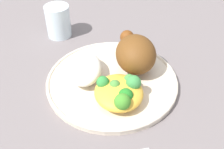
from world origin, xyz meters
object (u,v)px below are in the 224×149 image
plate (112,81)px  water_glass (58,21)px  rice_pile (84,68)px  mac_cheese_with_broccoli (120,92)px  roasted_chicken (135,53)px

plate → water_glass: (0.20, 0.12, 0.03)m
plate → water_glass: bearing=30.0°
rice_pile → mac_cheese_with_broccoli: 0.10m
rice_pile → mac_cheese_with_broccoli: (-0.08, -0.06, -0.00)m
rice_pile → roasted_chicken: bearing=-83.1°
mac_cheese_with_broccoli → water_glass: 0.29m
mac_cheese_with_broccoli → water_glass: (0.26, 0.12, 0.01)m
rice_pile → mac_cheese_with_broccoli: size_ratio=1.06×
roasted_chicken → water_glass: bearing=44.3°
mac_cheese_with_broccoli → water_glass: size_ratio=1.24×
roasted_chicken → rice_pile: roasted_chicken is taller
rice_pile → water_glass: 0.19m
plate → mac_cheese_with_broccoli: 0.07m
water_glass → mac_cheese_with_broccoli: bearing=-154.6°
roasted_chicken → mac_cheese_with_broccoli: size_ratio=1.07×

